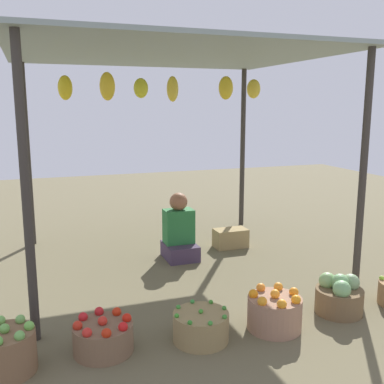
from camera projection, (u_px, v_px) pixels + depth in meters
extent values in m
plane|color=brown|center=(172.00, 263.00, 5.16)|extent=(14.00, 14.00, 0.00)
cylinder|color=#38332D|center=(26.00, 193.00, 3.26)|extent=(0.07, 0.07, 2.29)
cylinder|color=#38332D|center=(363.00, 173.00, 4.24)|extent=(0.07, 0.07, 2.29)
cylinder|color=#38332D|center=(28.00, 156.00, 5.66)|extent=(0.07, 0.07, 2.29)
cylinder|color=#38332D|center=(243.00, 149.00, 6.64)|extent=(0.07, 0.07, 2.29)
cube|color=gray|center=(170.00, 53.00, 4.73)|extent=(3.29, 2.89, 0.04)
ellipsoid|color=yellow|center=(65.00, 88.00, 4.92)|extent=(0.16, 0.16, 0.27)
ellipsoid|color=yellow|center=(107.00, 86.00, 4.57)|extent=(0.16, 0.16, 0.28)
ellipsoid|color=yellow|center=(141.00, 88.00, 5.02)|extent=(0.16, 0.16, 0.22)
ellipsoid|color=yellow|center=(173.00, 89.00, 5.28)|extent=(0.14, 0.14, 0.29)
ellipsoid|color=yellow|center=(226.00, 88.00, 4.97)|extent=(0.16, 0.16, 0.25)
ellipsoid|color=yellow|center=(254.00, 89.00, 5.25)|extent=(0.16, 0.16, 0.22)
cube|color=#42324A|center=(180.00, 251.00, 5.29)|extent=(0.36, 0.44, 0.18)
cube|color=#287036|center=(179.00, 226.00, 5.29)|extent=(0.34, 0.22, 0.40)
sphere|color=#8E5A3C|center=(179.00, 202.00, 5.23)|extent=(0.21, 0.21, 0.21)
cylinder|color=brown|center=(6.00, 352.00, 3.02)|extent=(0.39, 0.39, 0.29)
sphere|color=#69AB49|center=(4.00, 329.00, 2.98)|extent=(0.07, 0.07, 0.07)
sphere|color=#6DB847|center=(29.00, 326.00, 3.04)|extent=(0.07, 0.07, 0.07)
sphere|color=#6FAA4F|center=(20.00, 319.00, 3.13)|extent=(0.07, 0.07, 0.07)
sphere|color=#70B24E|center=(0.00, 321.00, 3.11)|extent=(0.07, 0.07, 0.07)
sphere|color=#6BAF4F|center=(20.00, 336.00, 2.91)|extent=(0.07, 0.07, 0.07)
cylinder|color=brown|center=(103.00, 338.00, 3.28)|extent=(0.44, 0.44, 0.21)
sphere|color=red|center=(103.00, 321.00, 3.26)|extent=(0.07, 0.07, 0.07)
sphere|color=red|center=(127.00, 318.00, 3.31)|extent=(0.07, 0.07, 0.07)
sphere|color=red|center=(117.00, 312.00, 3.41)|extent=(0.07, 0.07, 0.07)
sphere|color=red|center=(99.00, 311.00, 3.42)|extent=(0.07, 0.07, 0.07)
sphere|color=red|center=(83.00, 317.00, 3.33)|extent=(0.07, 0.07, 0.07)
sphere|color=red|center=(78.00, 326.00, 3.20)|extent=(0.07, 0.07, 0.07)
sphere|color=red|center=(87.00, 333.00, 3.10)|extent=(0.07, 0.07, 0.07)
sphere|color=red|center=(106.00, 333.00, 3.09)|extent=(0.07, 0.07, 0.07)
sphere|color=red|center=(123.00, 327.00, 3.18)|extent=(0.07, 0.07, 0.07)
cylinder|color=#937C4E|center=(201.00, 327.00, 3.44)|extent=(0.43, 0.43, 0.22)
sphere|color=#3B9129|center=(201.00, 311.00, 3.41)|extent=(0.04, 0.04, 0.04)
sphere|color=#3B822D|center=(224.00, 308.00, 3.48)|extent=(0.04, 0.04, 0.04)
sphere|color=#388227|center=(211.00, 302.00, 3.59)|extent=(0.04, 0.04, 0.04)
sphere|color=#328634|center=(192.00, 302.00, 3.59)|extent=(0.04, 0.04, 0.04)
sphere|color=green|center=(178.00, 307.00, 3.50)|extent=(0.04, 0.04, 0.04)
sphere|color=#379228|center=(177.00, 316.00, 3.35)|extent=(0.04, 0.04, 0.04)
sphere|color=#2F8025|center=(190.00, 323.00, 3.24)|extent=(0.04, 0.04, 0.04)
sphere|color=green|center=(210.00, 323.00, 3.24)|extent=(0.04, 0.04, 0.04)
sphere|color=#39852D|center=(225.00, 317.00, 3.33)|extent=(0.04, 0.04, 0.04)
cylinder|color=#9F755A|center=(274.00, 313.00, 3.62)|extent=(0.44, 0.44, 0.26)
sphere|color=orange|center=(275.00, 294.00, 3.59)|extent=(0.08, 0.08, 0.08)
sphere|color=orange|center=(294.00, 292.00, 3.64)|extent=(0.08, 0.08, 0.08)
sphere|color=orange|center=(278.00, 287.00, 3.75)|extent=(0.08, 0.08, 0.08)
sphere|color=orange|center=(261.00, 288.00, 3.73)|extent=(0.08, 0.08, 0.08)
sphere|color=orange|center=(253.00, 294.00, 3.60)|extent=(0.08, 0.08, 0.08)
sphere|color=orange|center=(262.00, 301.00, 3.47)|extent=(0.08, 0.08, 0.08)
sphere|color=orange|center=(282.00, 304.00, 3.42)|extent=(0.08, 0.08, 0.08)
sphere|color=orange|center=(296.00, 300.00, 3.50)|extent=(0.08, 0.08, 0.08)
cylinder|color=brown|center=(339.00, 301.00, 3.90)|extent=(0.41, 0.41, 0.22)
sphere|color=#73AA67|center=(340.00, 282.00, 3.87)|extent=(0.15, 0.15, 0.15)
sphere|color=#81A26E|center=(351.00, 282.00, 3.91)|extent=(0.15, 0.15, 0.15)
sphere|color=#82AD65|center=(328.00, 281.00, 3.94)|extent=(0.15, 0.15, 0.15)
sphere|color=#79AF6F|center=(342.00, 289.00, 3.76)|extent=(0.15, 0.15, 0.15)
sphere|color=#8EC435|center=(382.00, 278.00, 4.11)|extent=(0.04, 0.04, 0.04)
cube|color=#9B8250|center=(231.00, 238.00, 5.72)|extent=(0.41, 0.24, 0.24)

